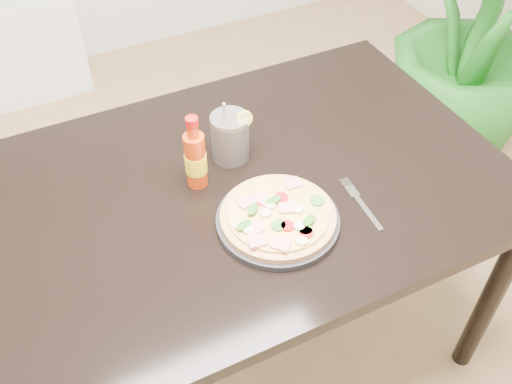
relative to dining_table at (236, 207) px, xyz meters
name	(u,v)px	position (x,y,z in m)	size (l,w,h in m)	color
dining_table	(236,207)	(0.00, 0.00, 0.00)	(1.40, 0.90, 0.75)	black
plate	(278,220)	(0.04, -0.16, 0.09)	(0.29, 0.29, 0.02)	black
pizza	(278,216)	(0.03, -0.17, 0.11)	(0.27, 0.27, 0.03)	tan
hot_sauce_bottle	(196,159)	(-0.08, 0.05, 0.17)	(0.07, 0.07, 0.21)	red
cola_cup	(230,138)	(0.04, 0.10, 0.15)	(0.10, 0.10, 0.19)	black
fork	(360,202)	(0.25, -0.19, 0.09)	(0.03, 0.19, 0.00)	silver
houseplant	(480,29)	(1.33, 0.54, -0.07)	(0.67, 0.67, 1.19)	#1B671B
plant_pot	(451,123)	(1.33, 0.54, -0.56)	(0.28, 0.28, 0.22)	brown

